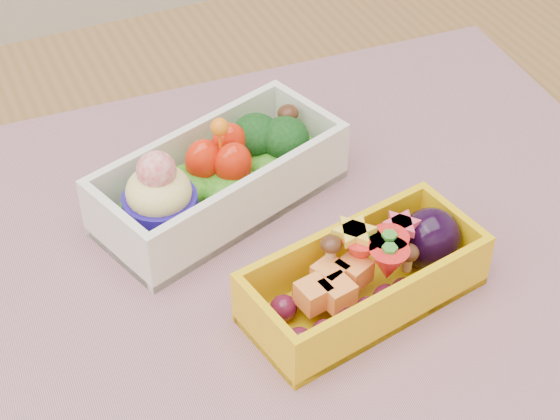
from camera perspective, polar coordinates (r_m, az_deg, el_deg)
name	(u,v)px	position (r m, az deg, el deg)	size (l,w,h in m)	color
table	(231,401)	(0.69, -3.07, -11.77)	(1.20, 0.80, 0.75)	brown
placemat	(273,258)	(0.65, -0.42, -2.99)	(0.59, 0.46, 0.00)	#9F6E78
bento_white	(218,178)	(0.67, -3.84, 1.99)	(0.20, 0.14, 0.08)	silver
bento_yellow	(368,275)	(0.60, 5.51, -4.03)	(0.17, 0.10, 0.05)	yellow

